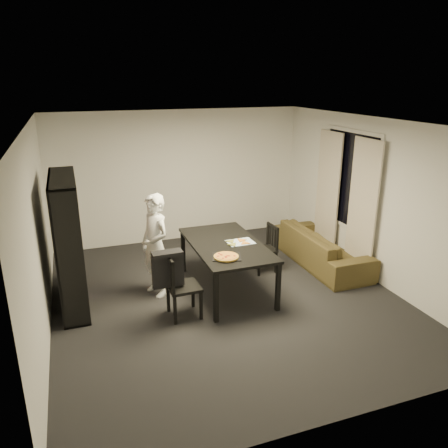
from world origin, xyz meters
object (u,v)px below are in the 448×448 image
object	(u,v)px
dining_table	(226,247)
pepperoni_pizza	(226,257)
chair_left	(177,282)
baking_tray	(227,257)
bookshelf	(69,242)
chair_right	(267,245)
sofa	(322,247)
person	(155,245)

from	to	relation	value
dining_table	pepperoni_pizza	size ratio (longest dim) A/B	5.28
chair_left	baking_tray	distance (m)	0.78
dining_table	chair_left	bearing A→B (deg)	-148.43
chair_left	bookshelf	bearing A→B (deg)	54.27
bookshelf	pepperoni_pizza	distance (m)	2.24
chair_left	chair_right	distance (m)	2.08
baking_tray	sofa	bearing A→B (deg)	22.35
dining_table	sofa	xyz separation A→B (m)	(1.94, 0.37, -0.39)
bookshelf	person	bearing A→B (deg)	-5.50
person	pepperoni_pizza	size ratio (longest dim) A/B	4.51
chair_left	person	world-z (taller)	person
dining_table	chair_left	distance (m)	1.08
bookshelf	baking_tray	xyz separation A→B (m)	(2.07, -0.85, -0.17)
pepperoni_pizza	bookshelf	bearing A→B (deg)	156.48
bookshelf	baking_tray	distance (m)	2.25
bookshelf	pepperoni_pizza	xyz separation A→B (m)	(2.05, -0.89, -0.15)
chair_right	chair_left	bearing A→B (deg)	-65.33
sofa	bookshelf	bearing A→B (deg)	90.29
pepperoni_pizza	baking_tray	bearing A→B (deg)	63.75
bookshelf	dining_table	size ratio (longest dim) A/B	1.03
chair_left	sofa	size ratio (longest dim) A/B	0.43
chair_right	dining_table	bearing A→B (deg)	-68.31
dining_table	chair_left	world-z (taller)	chair_left
person	sofa	size ratio (longest dim) A/B	0.74
person	baking_tray	size ratio (longest dim) A/B	3.95
chair_right	baking_tray	xyz separation A→B (m)	(-1.09, -0.94, 0.31)
chair_right	bookshelf	bearing A→B (deg)	-92.43
person	pepperoni_pizza	world-z (taller)	person
sofa	chair_right	bearing A→B (deg)	86.07
bookshelf	pepperoni_pizza	world-z (taller)	bookshelf
sofa	baking_tray	bearing A→B (deg)	112.35
person	chair_left	bearing A→B (deg)	-12.25
baking_tray	chair_right	bearing A→B (deg)	40.96
chair_right	person	distance (m)	1.99
chair_right	person	world-z (taller)	person
baking_tray	sofa	size ratio (longest dim) A/B	0.19
bookshelf	person	distance (m)	1.22
chair_left	pepperoni_pizza	xyz separation A→B (m)	(0.71, 0.01, 0.27)
dining_table	person	xyz separation A→B (m)	(-1.04, 0.23, 0.09)
dining_table	person	distance (m)	1.07
bookshelf	baking_tray	size ratio (longest dim) A/B	4.75
chair_right	baking_tray	size ratio (longest dim) A/B	2.04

